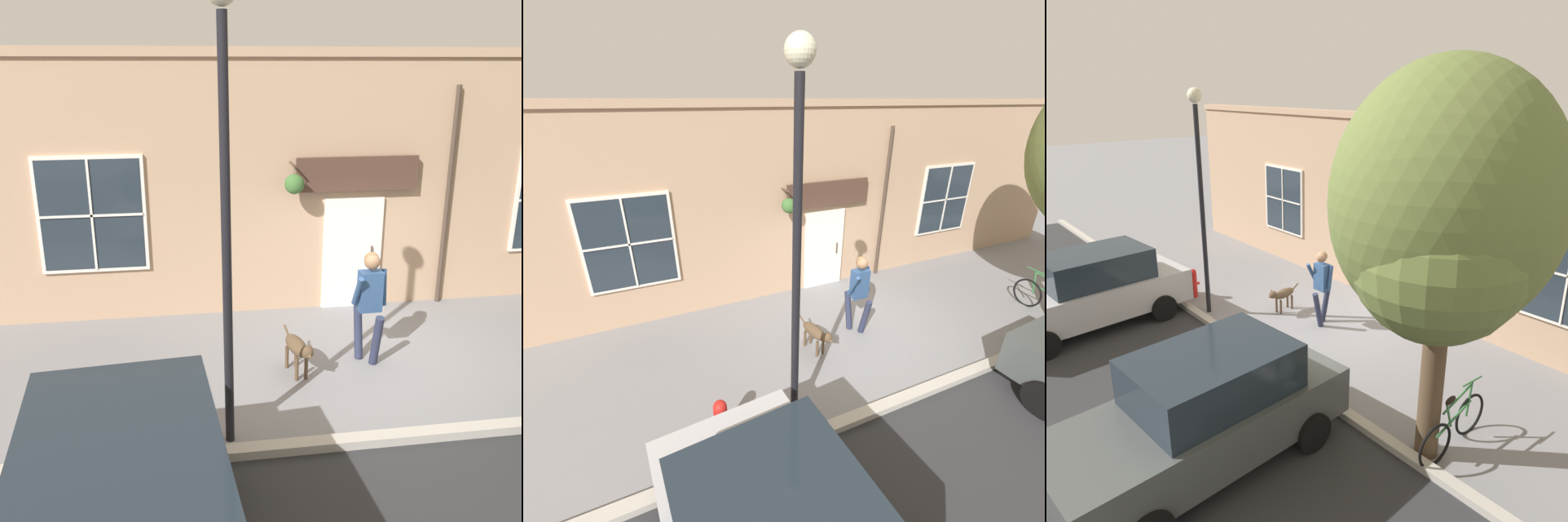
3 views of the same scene
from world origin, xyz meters
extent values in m
plane|color=gray|center=(0.00, 0.00, 0.00)|extent=(90.00, 90.00, 0.00)
cube|color=#B2ADA3|center=(2.00, 0.00, 0.06)|extent=(0.20, 28.00, 0.12)
cube|color=tan|center=(-2.35, 0.00, 2.25)|extent=(0.30, 18.00, 4.49)
cube|color=tan|center=(-2.35, 0.00, 4.57)|extent=(0.42, 18.00, 0.16)
cube|color=white|center=(-2.18, 0.20, 1.05)|extent=(0.10, 1.10, 2.10)
cube|color=#232D38|center=(-2.15, 0.20, 1.00)|extent=(0.03, 0.90, 1.90)
cylinder|color=#47382D|center=(-2.09, 0.55, 1.05)|extent=(0.03, 0.03, 0.30)
cube|color=#4C3328|center=(-2.08, 0.20, 2.55)|extent=(0.08, 2.20, 0.60)
cylinder|color=#47382D|center=(-2.12, 1.96, 2.02)|extent=(0.09, 0.09, 4.04)
cylinder|color=#47382D|center=(-1.96, -0.99, 2.77)|extent=(0.44, 0.04, 0.04)
cylinder|color=#47382D|center=(-1.78, -0.99, 2.59)|extent=(0.01, 0.01, 0.34)
cone|color=#2D2823|center=(-1.78, -0.99, 2.37)|extent=(0.32, 0.32, 0.18)
sphere|color=#3D6B33|center=(-1.78, -0.99, 2.46)|extent=(0.34, 0.34, 0.34)
cube|color=white|center=(-2.18, -4.41, 1.95)|extent=(0.08, 1.82, 2.02)
cube|color=#232D38|center=(-2.15, -4.41, 1.95)|extent=(0.03, 1.70, 1.90)
cube|color=white|center=(-2.13, -4.41, 1.95)|extent=(0.04, 0.04, 1.90)
cube|color=white|center=(-2.13, -4.41, 1.95)|extent=(0.04, 1.70, 0.04)
cube|color=white|center=(-2.13, 4.25, 1.95)|extent=(0.04, 0.04, 1.90)
cube|color=white|center=(-2.13, 4.25, 1.95)|extent=(0.04, 1.70, 0.04)
cylinder|color=#282D47|center=(0.17, -0.09, 0.43)|extent=(0.31, 0.14, 0.86)
cylinder|color=#282D47|center=(-0.21, -0.26, 0.43)|extent=(0.31, 0.14, 0.86)
cube|color=#2D4C7A|center=(-0.02, -0.18, 1.17)|extent=(0.23, 0.35, 0.62)
sphere|color=#936B4C|center=(0.00, -0.18, 1.64)|extent=(0.24, 0.24, 0.24)
sphere|color=brown|center=(-0.03, -0.18, 1.66)|extent=(0.22, 0.22, 0.22)
cylinder|color=#2D4C7A|center=(-0.07, 0.05, 1.20)|extent=(0.16, 0.09, 0.57)
cylinder|color=#2D4C7A|center=(0.09, -0.40, 1.22)|extent=(0.33, 0.09, 0.52)
ellipsoid|color=brown|center=(0.20, -1.33, 0.46)|extent=(0.70, 0.36, 0.22)
cylinder|color=brown|center=(0.38, -1.22, 0.18)|extent=(0.06, 0.06, 0.36)
cylinder|color=brown|center=(0.41, -1.36, 0.18)|extent=(0.06, 0.06, 0.36)
cylinder|color=brown|center=(-0.01, -1.29, 0.18)|extent=(0.06, 0.06, 0.36)
cylinder|color=brown|center=(0.01, -1.43, 0.18)|extent=(0.06, 0.06, 0.36)
sphere|color=brown|center=(0.58, -1.26, 0.54)|extent=(0.19, 0.19, 0.19)
cone|color=brown|center=(0.69, -1.24, 0.52)|extent=(0.11, 0.11, 0.09)
cone|color=brown|center=(0.56, -1.21, 0.63)|extent=(0.06, 0.06, 0.07)
cone|color=brown|center=(0.58, -1.31, 0.63)|extent=(0.06, 0.06, 0.07)
cylinder|color=brown|center=(-0.21, -1.40, 0.51)|extent=(0.21, 0.07, 0.14)
cylinder|color=brown|center=(1.68, 4.15, 1.37)|extent=(0.34, 0.34, 2.74)
ellipsoid|color=olive|center=(1.68, 4.15, 3.87)|extent=(3.22, 2.90, 3.54)
sphere|color=olive|center=(2.11, 4.38, 3.30)|extent=(2.23, 2.23, 2.23)
torus|color=black|center=(0.78, 4.28, 0.33)|extent=(0.71, 0.07, 0.70)
torus|color=black|center=(1.81, 4.39, 0.33)|extent=(0.71, 0.07, 0.70)
cylinder|color=#33723F|center=(1.29, 4.34, 0.53)|extent=(0.98, 0.14, 0.18)
cylinder|color=#33723F|center=(1.47, 4.36, 0.67)|extent=(0.22, 0.06, 0.48)
cylinder|color=#33723F|center=(1.24, 4.33, 0.85)|extent=(0.83, 0.12, 0.15)
cylinder|color=#33723F|center=(0.85, 4.29, 0.65)|extent=(0.12, 0.05, 0.58)
cylinder|color=#33723F|center=(0.82, 4.29, 0.95)|extent=(0.46, 0.04, 0.03)
ellipsoid|color=black|center=(1.47, 4.36, 0.93)|extent=(0.26, 0.13, 0.09)
cube|color=#B7B7BC|center=(4.10, -3.48, 0.69)|extent=(4.42, 2.08, 0.76)
cube|color=#1E2833|center=(3.89, -3.50, 1.41)|extent=(2.35, 1.71, 0.68)
cylinder|color=black|center=(2.71, -2.71, 0.31)|extent=(0.63, 0.23, 0.62)
cylinder|color=black|center=(2.84, -4.46, 0.31)|extent=(0.63, 0.23, 0.62)
cube|color=#474C4C|center=(4.35, 2.23, 0.69)|extent=(4.42, 2.08, 0.76)
cube|color=#1E2833|center=(4.14, 2.21, 1.41)|extent=(2.35, 1.71, 0.68)
cylinder|color=black|center=(5.75, 1.45, 0.31)|extent=(0.63, 0.23, 0.62)
cylinder|color=black|center=(2.96, 3.01, 0.31)|extent=(0.63, 0.23, 0.62)
cylinder|color=black|center=(3.09, 1.25, 0.31)|extent=(0.63, 0.23, 0.62)
cylinder|color=black|center=(1.66, -2.46, 2.45)|extent=(0.11, 0.11, 4.89)
sphere|color=beige|center=(1.66, -2.46, 5.07)|extent=(0.32, 0.32, 0.32)
cylinder|color=red|center=(1.49, -3.55, 0.31)|extent=(0.20, 0.20, 0.62)
sphere|color=red|center=(1.49, -3.55, 0.67)|extent=(0.20, 0.20, 0.20)
cylinder|color=red|center=(1.61, -3.55, 0.34)|extent=(0.10, 0.07, 0.07)
cylinder|color=red|center=(1.37, -3.55, 0.34)|extent=(0.10, 0.07, 0.07)
camera|label=1|loc=(7.72, -2.98, 4.41)|focal=40.00mm
camera|label=2|loc=(5.16, -4.17, 4.65)|focal=24.00mm
camera|label=3|loc=(7.11, 7.88, 5.23)|focal=35.00mm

